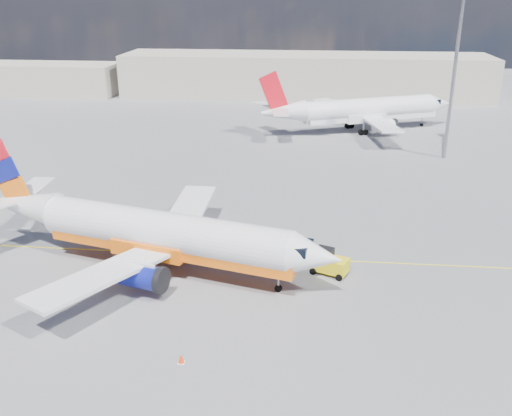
# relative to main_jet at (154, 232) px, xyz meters

# --- Properties ---
(ground) EXTENTS (240.00, 240.00, 0.00)m
(ground) POSITION_rel_main_jet_xyz_m (4.64, -0.27, -3.01)
(ground) COLOR #5E5E63
(ground) RESTS_ON ground
(taxi_line) EXTENTS (70.00, 0.15, 0.01)m
(taxi_line) POSITION_rel_main_jet_xyz_m (4.64, 2.73, -3.01)
(taxi_line) COLOR yellow
(taxi_line) RESTS_ON ground
(terminal_main) EXTENTS (70.00, 14.00, 8.00)m
(terminal_main) POSITION_rel_main_jet_xyz_m (9.64, 74.73, 0.99)
(terminal_main) COLOR #B4AC9B
(terminal_main) RESTS_ON ground
(terminal_annex) EXTENTS (26.00, 10.00, 6.00)m
(terminal_annex) POSITION_rel_main_jet_xyz_m (-40.36, 71.73, -0.01)
(terminal_annex) COLOR #B4AC9B
(terminal_annex) RESTS_ON ground
(main_jet) EXTENTS (29.92, 22.84, 9.04)m
(main_jet) POSITION_rel_main_jet_xyz_m (0.00, 0.00, 0.00)
(main_jet) COLOR white
(main_jet) RESTS_ON ground
(second_jet) EXTENTS (30.57, 23.04, 9.40)m
(second_jet) POSITION_rel_main_jet_xyz_m (18.80, 46.38, 0.12)
(second_jet) COLOR white
(second_jet) RESTS_ON ground
(gse_tug) EXTENTS (3.07, 2.56, 1.93)m
(gse_tug) POSITION_rel_main_jet_xyz_m (13.10, 0.55, -2.10)
(gse_tug) COLOR black
(gse_tug) RESTS_ON ground
(traffic_cone) EXTENTS (0.42, 0.42, 0.58)m
(traffic_cone) POSITION_rel_main_jet_xyz_m (4.51, -11.34, -2.73)
(traffic_cone) COLOR white
(traffic_cone) RESTS_ON ground
(floodlight_mast) EXTENTS (1.52, 1.52, 20.78)m
(floodlight_mast) POSITION_rel_main_jet_xyz_m (28.13, 33.12, 9.44)
(floodlight_mast) COLOR gray
(floodlight_mast) RESTS_ON ground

